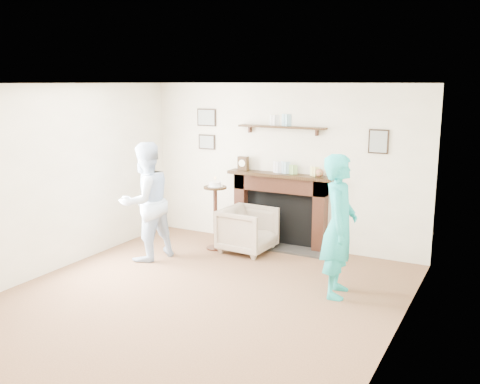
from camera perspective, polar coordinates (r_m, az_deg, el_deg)
name	(u,v)px	position (r m, az deg, el deg)	size (l,w,h in m)	color
ground	(197,299)	(6.45, -4.57, -11.35)	(5.00, 5.00, 0.00)	brown
room_shell	(225,156)	(6.59, -1.60, 3.87)	(4.54, 5.02, 2.52)	beige
armchair	(248,251)	(8.14, 0.81, -6.35)	(0.72, 0.74, 0.68)	tan
man	(148,258)	(7.93, -9.81, -7.00)	(0.82, 0.64, 1.70)	#B0C1DC
woman	(336,294)	(6.68, 10.25, -10.67)	(0.62, 0.41, 1.71)	#20A0B5
pedestal_table	(215,205)	(8.10, -2.65, -1.40)	(0.35, 0.35, 1.12)	black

